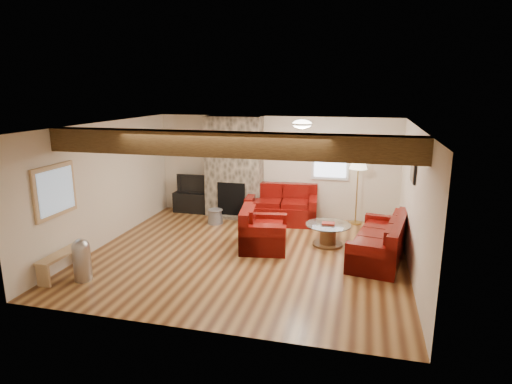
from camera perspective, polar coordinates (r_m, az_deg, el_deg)
room at (r=8.03m, az=-1.34°, el=-0.03°), size 8.00×8.00×8.00m
oak_beam at (r=6.66m, az=-4.27°, el=6.38°), size 6.00×0.36×0.38m
chimney_breast at (r=10.66m, az=-2.96°, el=3.19°), size 1.40×0.67×2.50m
back_window at (r=10.38m, az=9.92°, el=4.58°), size 0.90×0.08×1.10m
hatch_window at (r=8.04m, az=-25.21°, el=0.13°), size 0.08×1.00×0.90m
ceiling_dome at (r=8.54m, az=6.15°, el=8.80°), size 0.40×0.40×0.18m
artwork_back at (r=10.52m, az=3.39°, el=5.69°), size 0.42×0.06×0.52m
artwork_right at (r=8.00m, az=20.18°, el=2.73°), size 0.06×0.55×0.42m
sofa_three at (r=8.45m, az=16.08°, el=-5.94°), size 1.20×2.16×0.79m
loveseat at (r=10.28m, az=3.44°, el=-1.63°), size 1.76×1.12×0.89m
armchair_red at (r=8.59m, az=1.04°, el=-4.91°), size 1.05×1.15×0.83m
coffee_table at (r=8.94m, az=9.57°, el=-5.63°), size 0.92×0.92×0.48m
tv_cabinet at (r=11.27m, az=-8.20°, el=-1.35°), size 1.05×0.42×0.52m
television at (r=11.15m, az=-8.29°, el=1.16°), size 0.85×0.11×0.49m
floor_lamp at (r=10.23m, az=13.49°, el=3.32°), size 0.42×0.42×1.62m
pine_bench at (r=8.21m, az=-24.27°, el=-8.66°), size 0.25×1.08×0.41m
pedal_bin at (r=7.79m, az=-22.20°, el=-8.34°), size 0.36×0.36×0.73m
coal_bucket at (r=10.28m, az=-5.45°, el=-3.23°), size 0.38×0.38×0.35m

